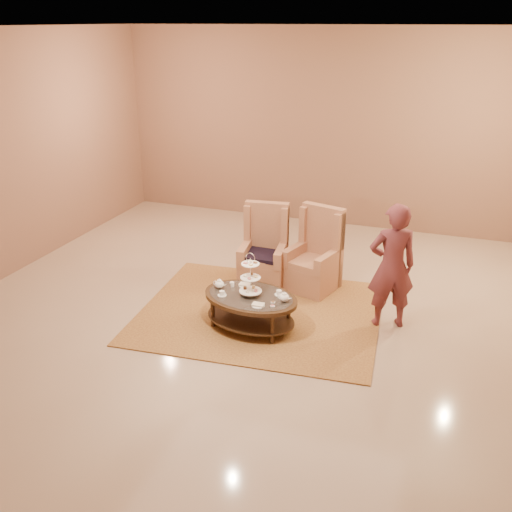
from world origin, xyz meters
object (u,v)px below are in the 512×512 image
at_px(tea_table, 251,301).
at_px(armchair_right, 315,262).
at_px(armchair_left, 264,257).
at_px(person, 392,267).

height_order(tea_table, armchair_right, armchair_right).
relative_size(armchair_left, person, 0.73).
xyz_separation_m(armchair_right, person, (1.13, -0.75, 0.40)).
bearing_deg(person, tea_table, 0.02).
distance_m(tea_table, armchair_right, 1.48).
bearing_deg(person, armchair_left, -42.13).
bearing_deg(tea_table, armchair_left, 111.46).
distance_m(armchair_left, armchair_right, 0.74).
bearing_deg(person, armchair_right, -56.02).
bearing_deg(armchair_right, armchair_left, -157.46).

